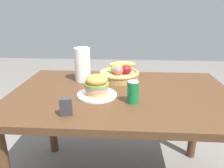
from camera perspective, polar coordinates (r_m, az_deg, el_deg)
name	(u,v)px	position (r m, az deg, el deg)	size (l,w,h in m)	color
dining_table	(121,106)	(1.39, 2.48, -6.00)	(1.40, 0.90, 0.75)	#4C301C
plate	(97,95)	(1.30, -4.03, -2.88)	(0.24, 0.24, 0.01)	white
sandwich	(97,84)	(1.27, -4.10, -0.13)	(0.15, 0.15, 0.12)	tan
soda_can	(133,92)	(1.19, 5.56, -2.16)	(0.07, 0.07, 0.13)	#147238
fruit_basket	(120,73)	(1.57, 2.03, 2.84)	(0.29, 0.29, 0.14)	tan
paper_towel_roll	(83,65)	(1.54, -7.89, 5.16)	(0.11, 0.11, 0.24)	white
napkin_holder	(66,107)	(1.08, -12.23, -6.00)	(0.06, 0.03, 0.09)	#333338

